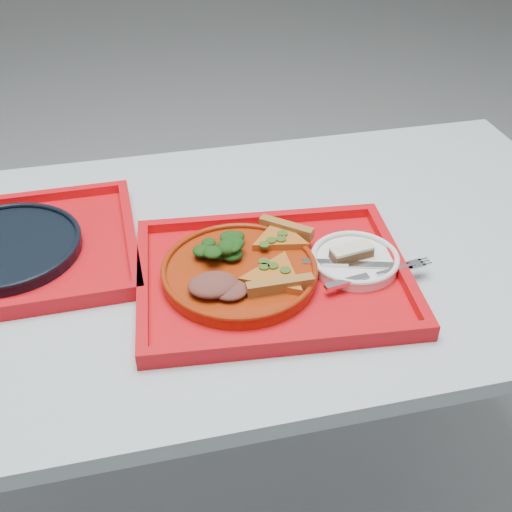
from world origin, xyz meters
name	(u,v)px	position (x,y,z in m)	size (l,w,h in m)	color
ground	(210,496)	(0.00, 0.00, 0.00)	(10.00, 10.00, 0.00)	#92959A
table	(195,287)	(0.00, 0.00, 0.68)	(1.60, 0.80, 0.75)	#A4AFB7
tray_main	(273,279)	(0.12, -0.11, 0.76)	(0.45, 0.35, 0.01)	red
tray_far	(8,255)	(-0.32, 0.07, 0.76)	(0.45, 0.35, 0.01)	red
dinner_plate	(239,273)	(0.07, -0.10, 0.77)	(0.26, 0.26, 0.02)	maroon
side_plate	(355,262)	(0.27, -0.11, 0.77)	(0.15, 0.15, 0.01)	white
navy_plate	(7,248)	(-0.32, 0.07, 0.77)	(0.26, 0.26, 0.02)	black
pizza_slice_a	(275,274)	(0.12, -0.14, 0.79)	(0.12, 0.11, 0.02)	orange
pizza_slice_b	(279,236)	(0.15, -0.03, 0.79)	(0.11, 0.10, 0.02)	orange
salad_heap	(220,243)	(0.04, -0.05, 0.80)	(0.08, 0.08, 0.04)	black
meat_portion	(213,285)	(0.01, -0.14, 0.79)	(0.08, 0.06, 0.02)	brown
dessert_bar	(352,252)	(0.26, -0.10, 0.79)	(0.08, 0.04, 0.02)	#4B2D19
knife	(357,264)	(0.26, -0.13, 0.78)	(0.18, 0.02, 0.01)	silver
fork	(376,274)	(0.28, -0.16, 0.78)	(0.18, 0.02, 0.01)	silver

